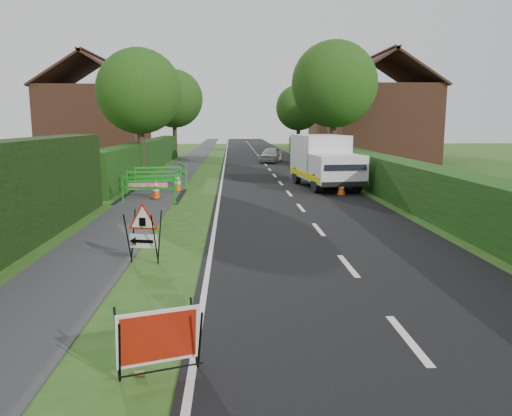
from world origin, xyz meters
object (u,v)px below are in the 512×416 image
red_rect_sign (159,338)px  triangle_sign (142,229)px  works_van (324,160)px  hatchback_car (271,155)px

red_rect_sign → triangle_sign: size_ratio=0.98×
works_van → hatchback_car: (-1.23, 14.40, -0.68)m
triangle_sign → works_van: bearing=76.3°
hatchback_car → works_van: bearing=-68.6°
triangle_sign → works_van: works_van is taller
red_rect_sign → triangle_sign: bearing=83.8°
red_rect_sign → works_van: 17.55m
works_van → triangle_sign: bearing=-123.6°
triangle_sign → works_van: (6.03, 12.10, 0.48)m
hatchback_car → triangle_sign: bearing=-83.7°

